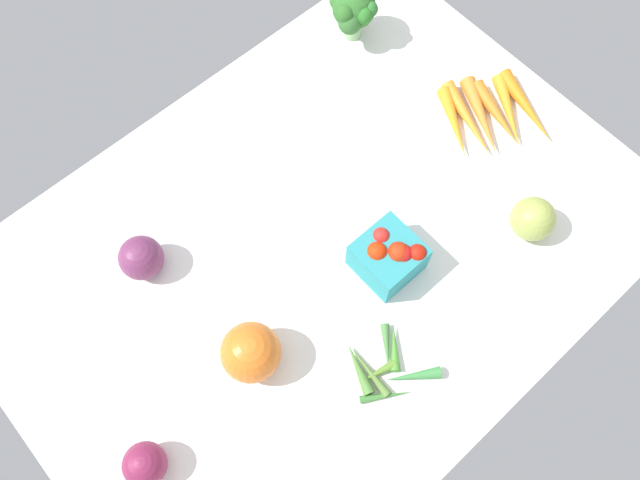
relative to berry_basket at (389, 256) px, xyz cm
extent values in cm
cube|color=white|center=(5.69, -9.70, -4.86)|extent=(104.00, 76.00, 2.00)
cube|color=teal|center=(0.13, -0.12, -0.59)|extent=(9.24, 9.24, 6.54)
sphere|color=red|center=(-0.95, 1.66, 2.19)|extent=(3.11, 3.11, 3.11)
sphere|color=red|center=(-0.51, -2.68, 2.15)|extent=(2.81, 2.81, 2.81)
sphere|color=red|center=(-2.64, 3.02, 2.21)|extent=(2.92, 2.92, 2.92)
sphere|color=red|center=(1.78, -1.20, 2.28)|extent=(3.14, 3.14, 3.14)
sphere|color=red|center=(-0.57, 1.05, 2.34)|extent=(3.37, 3.37, 3.37)
sphere|color=orange|center=(25.60, -2.39, 0.61)|extent=(8.94, 8.94, 8.94)
sphere|color=#822448|center=(46.19, -0.38, -0.76)|extent=(6.20, 6.20, 6.20)
sphere|color=#6F2F58|center=(28.79, -25.42, -0.34)|extent=(7.04, 7.04, 7.04)
cone|color=orange|center=(-26.68, -10.84, -2.52)|extent=(9.41, 13.29, 2.67)
cone|color=orange|center=(-28.98, -9.63, -2.54)|extent=(7.60, 15.94, 2.63)
cone|color=orange|center=(-31.07, -8.53, -2.39)|extent=(9.99, 15.16, 2.93)
cone|color=orange|center=(-33.49, -7.26, -2.43)|extent=(6.46, 13.86, 2.85)
cone|color=orange|center=(-35.58, -6.16, -2.56)|extent=(10.26, 13.51, 2.60)
cone|color=orange|center=(-38.46, -4.64, -2.39)|extent=(7.29, 15.77, 2.93)
sphere|color=#9CAC4E|center=(-21.52, 10.61, -0.26)|extent=(7.20, 7.20, 7.20)
cylinder|color=#96C588|center=(-27.44, -37.72, -1.75)|extent=(3.27, 3.27, 4.22)
sphere|color=#316E2A|center=(-27.44, -37.72, 3.32)|extent=(7.88, 7.88, 7.88)
sphere|color=#2F6927|center=(-24.40, -36.87, 4.63)|extent=(3.38, 3.38, 3.38)
sphere|color=#346B28|center=(-26.16, -40.60, 3.43)|extent=(3.06, 3.06, 3.06)
sphere|color=#2F7330|center=(-28.42, -34.73, 4.48)|extent=(2.84, 2.84, 2.84)
sphere|color=#346B2F|center=(-24.83, -35.94, 2.85)|extent=(4.31, 4.31, 4.31)
sphere|color=#2B7527|center=(-26.91, -34.61, 4.17)|extent=(3.18, 3.18, 3.18)
cone|color=#447C3D|center=(9.58, 9.77, -3.15)|extent=(5.67, 6.47, 1.42)
cone|color=#58862E|center=(13.46, 11.53, -3.07)|extent=(6.62, 3.15, 1.57)
cone|color=#4C7C34|center=(14.91, 9.20, -2.93)|extent=(4.47, 8.34, 1.85)
cone|color=#587B36|center=(13.98, 10.44, -3.14)|extent=(2.30, 9.18, 1.43)
cone|color=#3F8B44|center=(9.76, 15.39, -2.94)|extent=(7.99, 6.19, 1.84)
cone|color=#438038|center=(14.61, 14.83, -3.25)|extent=(7.18, 5.26, 1.21)
cone|color=#498F32|center=(8.66, 10.45, -3.06)|extent=(6.10, 6.58, 1.59)
camera|label=1|loc=(32.66, 20.51, 92.61)|focal=36.28mm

